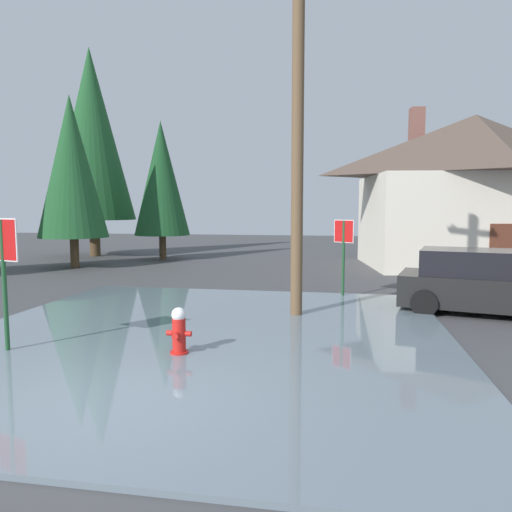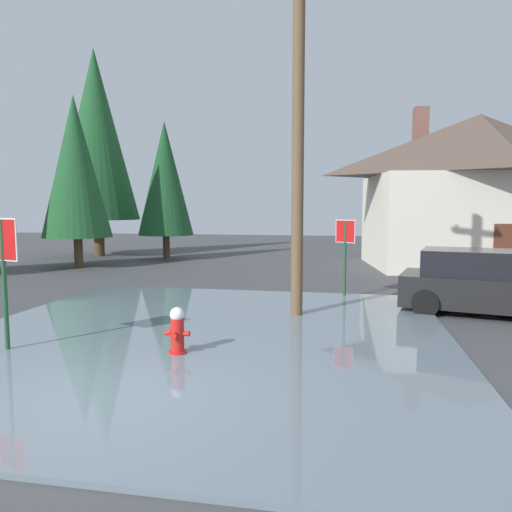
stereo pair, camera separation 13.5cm
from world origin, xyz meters
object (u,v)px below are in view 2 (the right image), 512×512
(pine_tree_tall_left, at_px, (165,179))
(pine_tree_mid_left, at_px, (75,167))
(utility_pole, at_px, (298,122))
(stop_sign_near, at_px, (3,257))
(pine_tree_far_center, at_px, (96,135))
(parked_car, at_px, (485,284))
(fire_hydrant, at_px, (177,333))
(stop_sign_far, at_px, (345,243))
(house, at_px, (477,189))

(pine_tree_tall_left, relative_size, pine_tree_mid_left, 0.93)
(pine_tree_tall_left, bearing_deg, pine_tree_mid_left, -123.27)
(utility_pole, distance_m, pine_tree_mid_left, 13.04)
(stop_sign_near, distance_m, pine_tree_far_center, 18.71)
(parked_car, bearing_deg, stop_sign_near, -151.48)
(fire_hydrant, distance_m, stop_sign_far, 6.93)
(utility_pole, bearing_deg, pine_tree_tall_left, 123.57)
(utility_pole, bearing_deg, pine_tree_mid_left, 142.65)
(fire_hydrant, height_order, stop_sign_far, stop_sign_far)
(pine_tree_tall_left, bearing_deg, stop_sign_far, -45.31)
(stop_sign_near, height_order, utility_pole, utility_pole)
(stop_sign_near, relative_size, house, 0.23)
(stop_sign_far, bearing_deg, pine_tree_tall_left, 134.69)
(utility_pole, relative_size, house, 0.84)
(stop_sign_far, distance_m, pine_tree_tall_left, 12.92)
(pine_tree_mid_left, bearing_deg, utility_pole, -37.35)
(pine_tree_tall_left, bearing_deg, utility_pole, -56.43)
(stop_sign_near, bearing_deg, utility_pole, 38.28)
(fire_hydrant, bearing_deg, stop_sign_far, 65.60)
(stop_sign_near, distance_m, pine_tree_mid_left, 13.22)
(stop_sign_far, xyz_separation_m, pine_tree_tall_left, (-8.92, 9.02, 2.45))
(stop_sign_near, xyz_separation_m, house, (11.47, 15.11, 1.69))
(stop_sign_near, height_order, pine_tree_far_center, pine_tree_far_center)
(pine_tree_mid_left, bearing_deg, parked_car, -24.14)
(fire_hydrant, distance_m, pine_tree_far_center, 20.17)
(stop_sign_near, xyz_separation_m, fire_hydrant, (3.08, 0.34, -1.30))
(pine_tree_mid_left, bearing_deg, stop_sign_near, -64.58)
(parked_car, bearing_deg, pine_tree_mid_left, 155.86)
(fire_hydrant, relative_size, house, 0.09)
(house, relative_size, parked_car, 2.37)
(house, height_order, pine_tree_far_center, pine_tree_far_center)
(pine_tree_far_center, bearing_deg, pine_tree_tall_left, -13.52)
(utility_pole, distance_m, pine_tree_tall_left, 14.16)
(stop_sign_near, xyz_separation_m, stop_sign_far, (5.91, 6.56, -0.14))
(stop_sign_near, relative_size, stop_sign_far, 1.07)
(stop_sign_far, relative_size, house, 0.22)
(stop_sign_near, distance_m, fire_hydrant, 3.36)
(fire_hydrant, distance_m, house, 17.25)
(stop_sign_far, bearing_deg, stop_sign_near, -131.97)
(utility_pole, height_order, house, utility_pole)
(stop_sign_near, bearing_deg, pine_tree_far_center, 113.57)
(pine_tree_mid_left, bearing_deg, pine_tree_tall_left, 56.73)
(pine_tree_tall_left, relative_size, pine_tree_far_center, 0.63)
(parked_car, height_order, pine_tree_tall_left, pine_tree_tall_left)
(house, bearing_deg, stop_sign_far, -123.06)
(utility_pole, height_order, stop_sign_far, utility_pole)
(stop_sign_near, xyz_separation_m, pine_tree_tall_left, (-3.02, 15.58, 2.31))
(utility_pole, height_order, pine_tree_tall_left, utility_pole)
(fire_hydrant, relative_size, pine_tree_mid_left, 0.12)
(parked_car, bearing_deg, utility_pole, -164.36)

